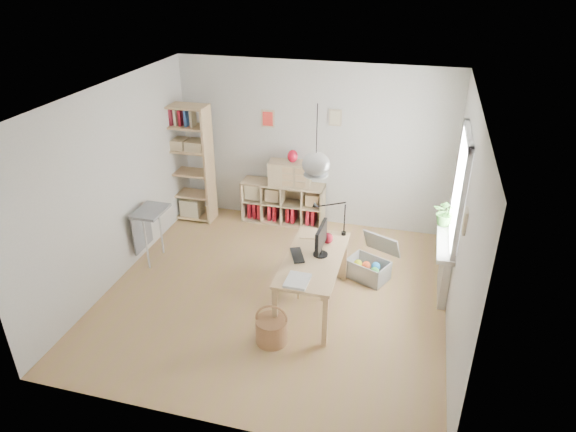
% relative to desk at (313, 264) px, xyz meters
% --- Properties ---
extents(ground, '(4.50, 4.50, 0.00)m').
position_rel_desk_xyz_m(ground, '(-0.55, 0.15, -0.66)').
color(ground, '#A87E54').
rests_on(ground, ground).
extents(room_shell, '(4.50, 4.50, 4.50)m').
position_rel_desk_xyz_m(room_shell, '(-0.00, 0.00, 1.34)').
color(room_shell, silver).
rests_on(room_shell, ground).
extents(window_unit, '(0.07, 1.16, 1.46)m').
position_rel_desk_xyz_m(window_unit, '(1.68, 0.75, 0.89)').
color(window_unit, white).
rests_on(window_unit, ground).
extents(radiator, '(0.10, 0.80, 0.80)m').
position_rel_desk_xyz_m(radiator, '(1.64, 0.75, -0.26)').
color(radiator, silver).
rests_on(radiator, ground).
extents(windowsill, '(0.22, 1.20, 0.06)m').
position_rel_desk_xyz_m(windowsill, '(1.59, 0.75, 0.17)').
color(windowsill, silver).
rests_on(windowsill, radiator).
extents(desk, '(0.70, 1.50, 0.75)m').
position_rel_desk_xyz_m(desk, '(0.00, 0.00, 0.00)').
color(desk, tan).
rests_on(desk, ground).
extents(cube_shelf, '(1.40, 0.38, 0.72)m').
position_rel_desk_xyz_m(cube_shelf, '(-1.02, 2.23, -0.36)').
color(cube_shelf, tan).
rests_on(cube_shelf, ground).
extents(tall_bookshelf, '(0.80, 0.38, 2.00)m').
position_rel_desk_xyz_m(tall_bookshelf, '(-2.59, 1.95, 0.43)').
color(tall_bookshelf, tan).
rests_on(tall_bookshelf, ground).
extents(side_table, '(0.40, 0.55, 0.85)m').
position_rel_desk_xyz_m(side_table, '(-2.59, 0.50, 0.01)').
color(side_table, gray).
rests_on(side_table, ground).
extents(chair, '(0.42, 0.42, 0.76)m').
position_rel_desk_xyz_m(chair, '(-0.09, 0.34, -0.22)').
color(chair, gray).
rests_on(chair, ground).
extents(wicker_basket, '(0.38, 0.38, 0.53)m').
position_rel_desk_xyz_m(wicker_basket, '(-0.32, -0.79, -0.49)').
color(wicker_basket, '#986B44').
rests_on(wicker_basket, ground).
extents(storage_chest, '(0.76, 0.80, 0.59)m').
position_rel_desk_xyz_m(storage_chest, '(0.65, 0.89, -0.46)').
color(storage_chest, silver).
rests_on(storage_chest, ground).
extents(monitor, '(0.19, 0.47, 0.41)m').
position_rel_desk_xyz_m(monitor, '(0.07, 0.08, 0.33)').
color(monitor, black).
rests_on(monitor, desk).
extents(keyboard, '(0.27, 0.39, 0.02)m').
position_rel_desk_xyz_m(keyboard, '(-0.21, -0.01, 0.10)').
color(keyboard, black).
rests_on(keyboard, desk).
extents(task_lamp, '(0.45, 0.17, 0.48)m').
position_rel_desk_xyz_m(task_lamp, '(0.05, 0.61, 0.42)').
color(task_lamp, black).
rests_on(task_lamp, desk).
extents(yarn_ball, '(0.15, 0.15, 0.15)m').
position_rel_desk_xyz_m(yarn_ball, '(0.10, 0.40, 0.17)').
color(yarn_ball, '#520B14').
rests_on(yarn_ball, desk).
extents(paper_tray, '(0.27, 0.34, 0.03)m').
position_rel_desk_xyz_m(paper_tray, '(-0.07, -0.57, 0.11)').
color(paper_tray, silver).
rests_on(paper_tray, desk).
extents(drawer_chest, '(0.72, 0.38, 0.40)m').
position_rel_desk_xyz_m(drawer_chest, '(-0.88, 2.19, 0.26)').
color(drawer_chest, tan).
rests_on(drawer_chest, cube_shelf).
extents(red_vase, '(0.17, 0.17, 0.21)m').
position_rel_desk_xyz_m(red_vase, '(-0.84, 2.19, 0.56)').
color(red_vase, maroon).
rests_on(red_vase, drawer_chest).
extents(potted_plant, '(0.37, 0.33, 0.38)m').
position_rel_desk_xyz_m(potted_plant, '(1.57, 1.10, 0.39)').
color(potted_plant, '#366B28').
rests_on(potted_plant, windowsill).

